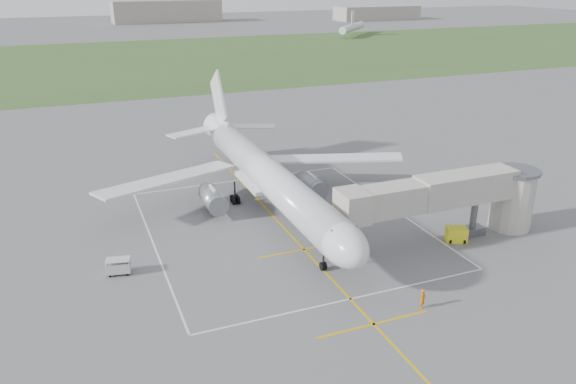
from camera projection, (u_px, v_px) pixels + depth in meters
name	position (u px, v px, depth m)	size (l,w,h in m)	color
ground	(270.00, 213.00, 65.51)	(700.00, 700.00, 0.00)	#525254
grass_strip	(129.00, 62.00, 177.88)	(700.00, 120.00, 0.02)	#355525
apron_markings	(289.00, 233.00, 60.48)	(28.20, 60.00, 0.01)	#CA9E0B
airliner	(268.00, 176.00, 64.56)	(38.93, 46.75, 13.52)	silver
jet_bridge	(459.00, 197.00, 57.57)	(23.40, 5.00, 7.20)	#A29B92
gpu_unit	(456.00, 234.00, 58.37)	(2.45, 2.10, 1.57)	yellow
baggage_cart	(118.00, 266.00, 52.00)	(2.40, 1.72, 1.52)	#BABABA
ramp_worker_nose	(423.00, 299.00, 46.64)	(0.64, 0.42, 1.75)	#D96306
ramp_worker_wing	(212.00, 206.00, 64.92)	(0.96, 0.74, 1.97)	#FF6C08
distant_hangars	(62.00, 17.00, 287.26)	(345.00, 49.00, 12.00)	gray
distant_aircraft	(165.00, 38.00, 210.29)	(196.91, 48.31, 8.85)	silver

